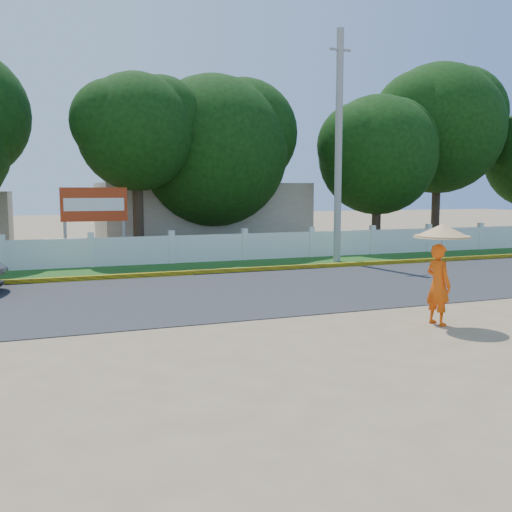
{
  "coord_description": "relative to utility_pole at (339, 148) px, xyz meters",
  "views": [
    {
      "loc": [
        -4.73,
        -10.45,
        2.83
      ],
      "look_at": [
        0.0,
        2.0,
        1.3
      ],
      "focal_mm": 40.0,
      "sensor_mm": 36.0,
      "label": 1
    }
  ],
  "objects": [
    {
      "name": "tree_row",
      "position": [
        -2.05,
        4.92,
        0.46
      ],
      "size": [
        40.04,
        7.94,
        9.47
      ],
      "color": "#473828",
      "rests_on": "ground"
    },
    {
      "name": "curb",
      "position": [
        -6.28,
        -1.41,
        -4.41
      ],
      "size": [
        40.0,
        0.18,
        0.16
      ],
      "primitive_type": "cube",
      "color": "yellow",
      "rests_on": "ground"
    },
    {
      "name": "grass_verge",
      "position": [
        -6.28,
        0.29,
        -4.48
      ],
      "size": [
        60.0,
        3.5,
        0.03
      ],
      "primitive_type": "cube",
      "color": "#2D601E",
      "rests_on": "ground"
    },
    {
      "name": "building_near",
      "position": [
        -3.28,
        8.54,
        -2.89
      ],
      "size": [
        10.0,
        6.0,
        3.2
      ],
      "primitive_type": "cube",
      "color": "#B7AD99",
      "rests_on": "ground"
    },
    {
      "name": "road",
      "position": [
        -6.28,
        -4.96,
        -4.48
      ],
      "size": [
        60.0,
        7.0,
        0.02
      ],
      "primitive_type": "cube",
      "color": "#38383A",
      "rests_on": "ground"
    },
    {
      "name": "fence",
      "position": [
        -6.28,
        1.74,
        -3.94
      ],
      "size": [
        40.0,
        0.1,
        1.1
      ],
      "primitive_type": "cube",
      "color": "silver",
      "rests_on": "ground"
    },
    {
      "name": "utility_pole",
      "position": [
        0.0,
        0.0,
        0.0
      ],
      "size": [
        0.28,
        0.28,
        8.99
      ],
      "primitive_type": "cylinder",
      "color": "gray",
      "rests_on": "ground"
    },
    {
      "name": "ground",
      "position": [
        -6.28,
        -9.46,
        -4.49
      ],
      "size": [
        120.0,
        120.0,
        0.0
      ],
      "primitive_type": "plane",
      "color": "#9E8460",
      "rests_on": "ground"
    },
    {
      "name": "monk_with_parasol",
      "position": [
        -3.17,
        -10.19,
        -3.1
      ],
      "size": [
        1.18,
        1.18,
        2.14
      ],
      "color": "#E54E0C",
      "rests_on": "ground"
    },
    {
      "name": "billboard",
      "position": [
        -9.03,
        2.83,
        -2.35
      ],
      "size": [
        2.5,
        0.13,
        2.95
      ],
      "color": "gray",
      "rests_on": "ground"
    }
  ]
}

